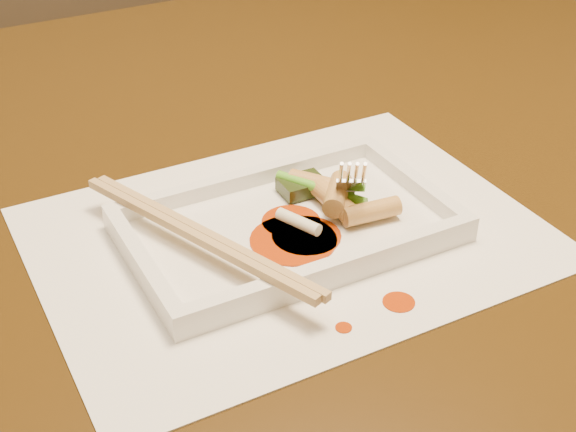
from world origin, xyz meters
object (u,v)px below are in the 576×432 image
table (174,254)px  fork (353,117)px  chopstick_a (193,236)px  plate_base (288,230)px  placemat (288,235)px

table → fork: size_ratio=10.00×
chopstick_a → fork: size_ratio=1.74×
plate_base → table: bearing=107.1°
plate_base → fork: fork is taller
fork → chopstick_a: bearing=-173.2°
chopstick_a → fork: fork is taller
placemat → fork: fork is taller
plate_base → placemat: bearing=0.0°
table → plate_base: plate_base is taller
table → plate_base: bearing=-72.9°
chopstick_a → table: bearing=77.4°
placemat → chopstick_a: bearing=180.0°
plate_base → fork: bearing=14.4°
table → fork: 0.26m
table → plate_base: 0.19m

